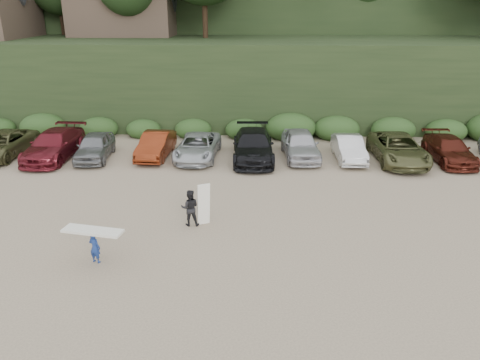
{
  "coord_description": "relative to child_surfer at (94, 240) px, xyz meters",
  "views": [
    {
      "loc": [
        -1.27,
        -16.08,
        8.58
      ],
      "look_at": [
        -1.92,
        3.0,
        1.3
      ],
      "focal_mm": 35.0,
      "sensor_mm": 36.0,
      "label": 1
    }
  ],
  "objects": [
    {
      "name": "ground",
      "position": [
        6.83,
        1.89,
        -0.86
      ],
      "size": [
        120.0,
        120.0,
        0.0
      ],
      "primitive_type": "plane",
      "color": "tan",
      "rests_on": "ground"
    },
    {
      "name": "child_surfer",
      "position": [
        0.0,
        0.0,
        0.0
      ],
      "size": [
        2.19,
        0.99,
        1.27
      ],
      "color": "navy",
      "rests_on": "ground"
    },
    {
      "name": "adult_surfer",
      "position": [
        2.98,
        3.06,
        -0.08
      ],
      "size": [
        1.24,
        0.64,
        1.81
      ],
      "color": "black",
      "rests_on": "ground"
    },
    {
      "name": "parked_cars",
      "position": [
        3.46,
        11.75,
        -0.11
      ],
      "size": [
        39.77,
        5.87,
        1.64
      ],
      "color": "#ACABB0",
      "rests_on": "ground"
    }
  ]
}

